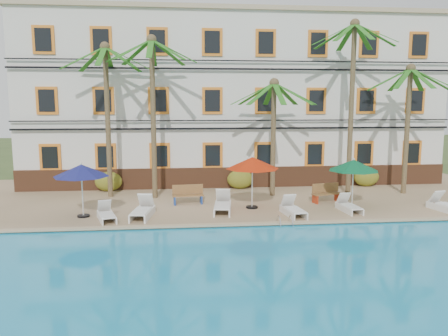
{
  "coord_description": "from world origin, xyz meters",
  "views": [
    {
      "loc": [
        -3.34,
        -17.81,
        5.1
      ],
      "look_at": [
        -1.24,
        3.0,
        2.0
      ],
      "focal_mm": 35.0,
      "sensor_mm": 36.0,
      "label": 1
    }
  ],
  "objects": [
    {
      "name": "bench_left",
      "position": [
        -3.01,
        3.09,
        0.72
      ],
      "size": [
        1.54,
        0.6,
        0.93
      ],
      "color": "olive",
      "rests_on": "pool_deck"
    },
    {
      "name": "bench_right",
      "position": [
        3.81,
        2.78,
        0.72
      ],
      "size": [
        1.57,
        0.85,
        0.93
      ],
      "color": "olive",
      "rests_on": "pool_deck"
    },
    {
      "name": "shrub_right",
      "position": [
        7.58,
        6.6,
        0.8
      ],
      "size": [
        1.5,
        0.9,
        1.1
      ],
      "primitive_type": "ellipsoid",
      "color": "#275016",
      "rests_on": "pool_deck"
    },
    {
      "name": "lounger_d",
      "position": [
        1.52,
        0.38,
        0.53
      ],
      "size": [
        0.85,
        1.87,
        0.86
      ],
      "color": "white",
      "rests_on": "pool_deck"
    },
    {
      "name": "palm_b",
      "position": [
        -4.68,
        4.66,
        5.53
      ],
      "size": [
        4.5,
        4.5,
        8.23
      ],
      "color": "brown",
      "rests_on": "pool_deck"
    },
    {
      "name": "lounger_c",
      "position": [
        -1.47,
        1.34,
        0.56
      ],
      "size": [
        0.99,
        2.11,
        0.96
      ],
      "color": "white",
      "rests_on": "pool_deck"
    },
    {
      "name": "swimming_pool",
      "position": [
        0.0,
        -7.0,
        0.1
      ],
      "size": [
        26.0,
        12.0,
        0.2
      ],
      "primitive_type": "cube",
      "color": "#1990C1",
      "rests_on": "ground"
    },
    {
      "name": "palm_a",
      "position": [
        -7.02,
        5.16,
        5.35
      ],
      "size": [
        4.5,
        4.5,
        7.91
      ],
      "color": "brown",
      "rests_on": "pool_deck"
    },
    {
      "name": "pool_deck",
      "position": [
        0.0,
        5.0,
        0.12
      ],
      "size": [
        30.0,
        12.0,
        0.25
      ],
      "primitive_type": "cube",
      "color": "tan",
      "rests_on": "ground"
    },
    {
      "name": "umbrella_blue",
      "position": [
        -7.55,
        1.05,
        2.26
      ],
      "size": [
        2.36,
        2.36,
        2.36
      ],
      "color": "black",
      "rests_on": "pool_deck"
    },
    {
      "name": "lounger_b",
      "position": [
        -4.98,
        0.7,
        0.56
      ],
      "size": [
        1.01,
        2.09,
        0.95
      ],
      "color": "white",
      "rests_on": "pool_deck"
    },
    {
      "name": "shrub_mid",
      "position": [
        0.05,
        6.6,
        0.8
      ],
      "size": [
        1.5,
        0.9,
        1.1
      ],
      "primitive_type": "ellipsoid",
      "color": "#275016",
      "rests_on": "pool_deck"
    },
    {
      "name": "umbrella_green",
      "position": [
        4.66,
        1.53,
        2.25
      ],
      "size": [
        2.34,
        2.34,
        2.34
      ],
      "color": "black",
      "rests_on": "pool_deck"
    },
    {
      "name": "palm_c",
      "position": [
        1.51,
        4.6,
        4.31
      ],
      "size": [
        4.5,
        4.5,
        6.15
      ],
      "color": "brown",
      "rests_on": "pool_deck"
    },
    {
      "name": "palm_e",
      "position": [
        8.76,
        4.46,
        4.78
      ],
      "size": [
        4.5,
        4.5,
        6.92
      ],
      "color": "brown",
      "rests_on": "pool_deck"
    },
    {
      "name": "umbrella_red",
      "position": [
        -0.04,
        1.89,
        2.37
      ],
      "size": [
        2.48,
        2.48,
        2.48
      ],
      "color": "black",
      "rests_on": "pool_deck"
    },
    {
      "name": "lounger_e",
      "position": [
        4.22,
        0.81,
        0.51
      ],
      "size": [
        0.75,
        1.72,
        0.79
      ],
      "color": "white",
      "rests_on": "pool_deck"
    },
    {
      "name": "ground",
      "position": [
        0.0,
        0.0,
        0.0
      ],
      "size": [
        100.0,
        100.0,
        0.0
      ],
      "primitive_type": "plane",
      "color": "#384C23",
      "rests_on": "ground"
    },
    {
      "name": "lounger_a",
      "position": [
        -6.46,
        0.36,
        0.51
      ],
      "size": [
        1.07,
        1.79,
        0.8
      ],
      "color": "white",
      "rests_on": "pool_deck"
    },
    {
      "name": "lounger_f",
      "position": [
        8.65,
        0.42,
        0.53
      ],
      "size": [
        1.04,
        1.93,
        0.87
      ],
      "color": "white",
      "rests_on": "pool_deck"
    },
    {
      "name": "pool_coping",
      "position": [
        0.0,
        -0.9,
        0.28
      ],
      "size": [
        30.0,
        0.35,
        0.06
      ],
      "primitive_type": "cube",
      "color": "tan",
      "rests_on": "pool_deck"
    },
    {
      "name": "hotel_building",
      "position": [
        0.0,
        9.98,
        5.37
      ],
      "size": [
        25.4,
        6.44,
        10.22
      ],
      "color": "silver",
      "rests_on": "pool_deck"
    },
    {
      "name": "palm_d",
      "position": [
        5.71,
        4.69,
        6.07
      ],
      "size": [
        4.5,
        4.5,
        9.18
      ],
      "color": "brown",
      "rests_on": "pool_deck"
    },
    {
      "name": "pool_ladder",
      "position": [
        0.83,
        -1.0,
        0.25
      ],
      "size": [
        0.54,
        0.74,
        0.74
      ],
      "color": "silver",
      "rests_on": "ground"
    },
    {
      "name": "shrub_left",
      "position": [
        -7.34,
        6.6,
        0.8
      ],
      "size": [
        1.5,
        0.9,
        1.1
      ],
      "primitive_type": "ellipsoid",
      "color": "#275016",
      "rests_on": "pool_deck"
    }
  ]
}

